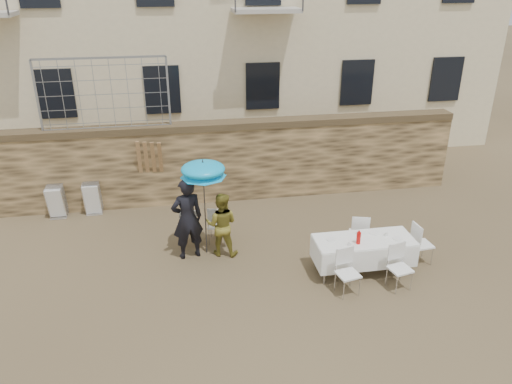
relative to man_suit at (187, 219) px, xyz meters
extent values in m
plane|color=brown|center=(1.17, -2.00, -0.96)|extent=(80.00, 80.00, 0.00)
cube|color=brown|center=(1.17, 3.00, 0.14)|extent=(13.00, 0.50, 2.20)
imported|color=black|center=(0.00, 0.00, 0.00)|extent=(0.79, 0.62, 1.92)
imported|color=#A59732|center=(0.75, 0.00, -0.21)|extent=(0.86, 0.75, 1.50)
cylinder|color=#3F3F44|center=(0.40, 0.10, -0.01)|extent=(0.03, 0.03, 1.90)
cone|color=#09A1DE|center=(0.40, 0.10, 1.05)|extent=(1.00, 1.00, 0.22)
cube|color=white|center=(3.66, -1.21, -0.21)|extent=(2.10, 0.85, 0.05)
cylinder|color=silver|center=(2.71, -1.55, -0.59)|extent=(0.04, 0.04, 0.74)
cylinder|color=silver|center=(4.61, -1.55, -0.59)|extent=(0.04, 0.04, 0.74)
cylinder|color=silver|center=(2.71, -0.86, -0.59)|extent=(0.04, 0.04, 0.74)
cylinder|color=silver|center=(4.61, -0.86, -0.59)|extent=(0.04, 0.04, 0.74)
cylinder|color=red|center=(3.46, -1.36, -0.06)|extent=(0.09, 0.09, 0.26)
camera|label=1|loc=(-0.15, -9.87, 5.07)|focal=35.00mm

